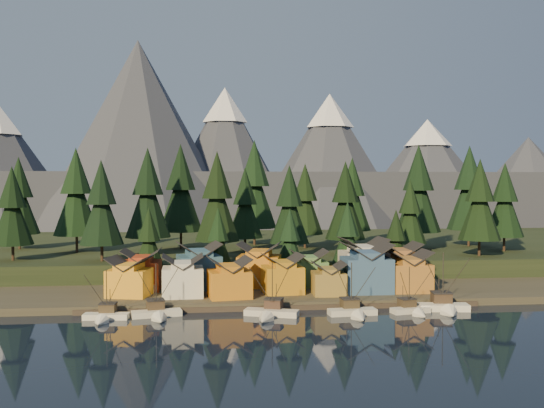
{
  "coord_description": "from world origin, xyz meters",
  "views": [
    {
      "loc": [
        -15.14,
        -102.21,
        25.05
      ],
      "look_at": [
        -0.39,
        30.0,
        20.41
      ],
      "focal_mm": 40.0,
      "sensor_mm": 36.0,
      "label": 1
    }
  ],
  "objects": [
    {
      "name": "tree_hill_4",
      "position": [
        -22.0,
        75.0,
        22.59
      ],
      "size": [
        13.03,
        13.03,
        30.35
      ],
      "color": "#332319",
      "rests_on": "hillside"
    },
    {
      "name": "tree_hill_14",
      "position": [
        64.0,
        72.0,
        22.59
      ],
      "size": [
        13.03,
        13.03,
        30.34
      ],
      "color": "#332319",
      "rests_on": "hillside"
    },
    {
      "name": "tree_hill_6",
      "position": [
        -4.0,
        65.0,
        18.76
      ],
      "size": [
        10.02,
        10.02,
        23.35
      ],
      "color": "#332319",
      "rests_on": "hillside"
    },
    {
      "name": "house_front_2",
      "position": [
        -10.13,
        21.98,
        5.79
      ],
      "size": [
        9.39,
        9.44,
        8.15
      ],
      "rotation": [
        0.0,
        0.0,
        0.14
      ],
      "color": "orange",
      "rests_on": "shore_strip"
    },
    {
      "name": "tree_shore_2",
      "position": [
        5.0,
        40.0,
        11.06
      ],
      "size": [
        7.52,
        7.52,
        17.51
      ],
      "color": "#332319",
      "rests_on": "shore_strip"
    },
    {
      "name": "tree_shore_0",
      "position": [
        -28.0,
        40.0,
        11.31
      ],
      "size": [
        7.71,
        7.71,
        17.96
      ],
      "color": "#332319",
      "rests_on": "shore_strip"
    },
    {
      "name": "house_front_1",
      "position": [
        -19.71,
        23.99,
        6.03
      ],
      "size": [
        8.59,
        8.27,
        8.62
      ],
      "rotation": [
        0.0,
        0.0,
        0.03
      ],
      "color": "silver",
      "rests_on": "shore_strip"
    },
    {
      "name": "house_back_5",
      "position": [
        29.85,
        33.31,
        6.6
      ],
      "size": [
        8.99,
        9.1,
        9.72
      ],
      "rotation": [
        0.0,
        0.0,
        -0.04
      ],
      "color": "#925F33",
      "rests_on": "shore_strip"
    },
    {
      "name": "boat_1",
      "position": [
        -23.97,
        11.2,
        2.08
      ],
      "size": [
        9.86,
        10.4,
        10.98
      ],
      "rotation": [
        0.0,
        0.0,
        0.2
      ],
      "color": "beige",
      "rests_on": "ground"
    },
    {
      "name": "boat_0",
      "position": [
        -33.32,
        10.09,
        1.97
      ],
      "size": [
        8.53,
        9.17,
        10.16
      ],
      "rotation": [
        0.0,
        0.0,
        -0.08
      ],
      "color": "white",
      "rests_on": "ground"
    },
    {
      "name": "tree_hill_7",
      "position": [
        6.0,
        48.0,
        18.87
      ],
      "size": [
        10.11,
        10.11,
        23.55
      ],
      "color": "#332319",
      "rests_on": "hillside"
    },
    {
      "name": "tree_hill_13",
      "position": [
        56.0,
        48.0,
        19.88
      ],
      "size": [
        10.9,
        10.9,
        25.4
      ],
      "color": "#332319",
      "rests_on": "hillside"
    },
    {
      "name": "shore_strip",
      "position": [
        0.0,
        40.0,
        0.75
      ],
      "size": [
        400.0,
        50.0,
        1.5
      ],
      "primitive_type": "cube",
      "color": "#393629",
      "rests_on": "ground"
    },
    {
      "name": "house_front_4",
      "position": [
        10.76,
        22.46,
        5.09
      ],
      "size": [
        6.88,
        7.39,
        6.84
      ],
      "rotation": [
        0.0,
        0.0,
        -0.03
      ],
      "color": "olive",
      "rests_on": "shore_strip"
    },
    {
      "name": "house_back_3",
      "position": [
        8.36,
        33.26,
        5.85
      ],
      "size": [
        8.17,
        7.27,
        8.28
      ],
      "rotation": [
        0.0,
        0.0,
        0.0
      ],
      "color": "#558347",
      "rests_on": "shore_strip"
    },
    {
      "name": "tree_hill_2",
      "position": [
        -40.0,
        48.0,
        19.51
      ],
      "size": [
        10.61,
        10.61,
        24.72
      ],
      "color": "#332319",
      "rests_on": "hillside"
    },
    {
      "name": "tree_hill_0",
      "position": [
        -62.0,
        52.0,
        18.67
      ],
      "size": [
        9.95,
        9.95,
        23.19
      ],
      "color": "#332319",
      "rests_on": "hillside"
    },
    {
      "name": "tree_shore_3",
      "position": [
        19.0,
        40.0,
        11.98
      ],
      "size": [
        8.24,
        8.24,
        19.19
      ],
      "color": "#332319",
      "rests_on": "shore_strip"
    },
    {
      "name": "house_front_3",
      "position": [
        1.38,
        25.52,
        5.86
      ],
      "size": [
        8.87,
        8.53,
        8.3
      ],
      "rotation": [
        0.0,
        0.0,
        0.1
      ],
      "color": "#BF821B",
      "rests_on": "shore_strip"
    },
    {
      "name": "house_front_5",
      "position": [
        19.55,
        24.73,
        7.05
      ],
      "size": [
        10.16,
        9.26,
        10.56
      ],
      "rotation": [
        0.0,
        0.0,
        -0.01
      ],
      "color": "#35557D",
      "rests_on": "shore_strip"
    },
    {
      "name": "tree_hill_11",
      "position": [
        38.0,
        50.0,
        16.87
      ],
      "size": [
        8.54,
        8.54,
        19.9
      ],
      "color": "#332319",
      "rests_on": "hillside"
    },
    {
      "name": "tree_hill_17",
      "position": [
        68.0,
        58.0,
        19.51
      ],
      "size": [
        10.61,
        10.61,
        24.72
      ],
      "color": "#332319",
      "rests_on": "hillside"
    },
    {
      "name": "boat_3",
      "position": [
        -3.06,
        9.32,
        2.03
      ],
      "size": [
        10.8,
        11.18,
        11.15
      ],
      "rotation": [
        0.0,
        0.0,
        -0.35
      ],
      "color": "beige",
      "rests_on": "ground"
    },
    {
      "name": "tree_shore_4",
      "position": [
        31.0,
        40.0,
        10.85
      ],
      "size": [
        7.35,
        7.35,
        17.12
      ],
      "color": "#332319",
      "rests_on": "shore_strip"
    },
    {
      "name": "tree_hill_8",
      "position": [
        14.0,
        72.0,
        19.51
      ],
      "size": [
        10.61,
        10.61,
        24.71
      ],
      "color": "#332319",
      "rests_on": "hillside"
    },
    {
      "name": "house_back_1",
      "position": [
        -16.43,
        33.18,
        6.87
      ],
      "size": [
        10.56,
        10.66,
        10.22
      ],
      "rotation": [
        0.0,
        0.0,
        0.18
      ],
      "color": "#315875",
      "rests_on": "shore_strip"
    },
    {
      "name": "tree_hill_1",
      "position": [
        -50.0,
        68.0,
        21.7
      ],
      "size": [
        12.33,
        12.33,
        28.72
      ],
      "color": "#332319",
      "rests_on": "hillside"
    },
    {
      "name": "house_back_0",
      "position": [
        -29.0,
        32.44,
        6.2
      ],
      "size": [
        8.49,
        8.17,
        8.95
      ],
      "rotation": [
        0.0,
        0.0,
        -0.04
      ],
      "color": "#983317",
      "rests_on": "shore_strip"
    },
    {
      "name": "boat_4",
      "position": [
        12.73,
        8.39,
        2.11
      ],
      "size": [
        9.52,
        10.26,
        11.04
      ],
      "rotation": [
        0.0,
        0.0,
        0.07
      ],
      "color": "beige",
      "rests_on": "ground"
    },
    {
      "name": "house_back_4",
      "position": [
        21.21,
        33.52,
        7.18
      ],
      "size": [
        10.23,
        9.84,
        10.83
      ],
      "rotation": [
        0.0,
        0.0,
        0.03
      ],
      "color": "beige",
      "rests_on": "shore_strip"
    },
    {
      "name": "tree_hill_3",
      "position": [
        -30.0,
        60.0,
        21.53
      ],
      "size": [
        12.19,
        12.19,
        28.4
      ],
      "color": "#332319",
      "rests_on": "hillside"
    },
    {
      "name": "tree_hill_15",
      "position": [
        0.0,
        82.0,
        23.6
      ],
      "size": [
        13.82,
        13.82,
        32.2
      ],
      "color": "#332319",
      "rests_on": "hillside"
    },
    {
      "name": "house_front_0",
      "position": [
        -30.77,
        25.49,
        5.8
      ],
      "size": [
        9.72,
        9.38,
        8.17
      ],
      "rotation": [
        0.0,
        0.0,
        -0.23
      ],
      "color": "orange",
      "rests_on": "shore_strip"
    },
    {
      "name": "tree_hill_9",
      "position": [
        22.0,
        55.0,
        19.58
      ],
      "size": [
        10.66,
        10.66,
        24.84
      ],
      "color": "#332319",
      "rests_on": "hillside"
    },
    {
      "name": "mountain_ridge",
      "position": [
        -4.2,
        213.59,
        26.06
      ],
      "size": [
        560.0,
        190.0,
        90.0
      ],
      "color": "#404452",
      "rests_on": "ground"
    },
    {
      "name": "boat_5",
      "position": [
        24.4,
        9.13,
        1.96
      ],
      "size": [
        8.1,
        8.6,
        9.86
      ],
      "rotation": [
        0.0,
        0.0,
        0.19
      ],
      "color": "beige",
      "rests_on": "ground"
    },
    {
      "name": "ground",
      "position": [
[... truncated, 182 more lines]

